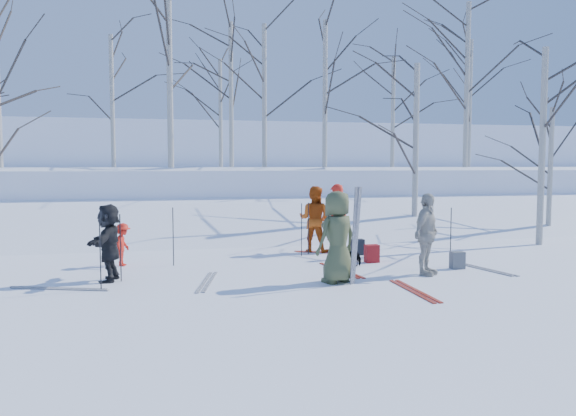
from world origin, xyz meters
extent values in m
plane|color=white|center=(0.00, 0.00, 0.00)|extent=(120.00, 120.00, 0.00)
cube|color=white|center=(0.00, 7.00, 0.15)|extent=(70.00, 9.49, 4.12)
cube|color=white|center=(0.00, 17.00, 1.00)|extent=(70.00, 18.00, 2.20)
cube|color=white|center=(0.00, 38.00, 2.00)|extent=(90.00, 30.00, 6.00)
imported|color=#414A2C|center=(0.45, -0.87, 0.90)|extent=(1.04, 0.88, 1.80)
imported|color=red|center=(1.61, 2.86, 0.90)|extent=(0.67, 0.45, 1.81)
imported|color=#B7470E|center=(1.06, 3.00, 0.87)|extent=(1.07, 1.01, 1.75)
imported|color=red|center=(-3.77, 1.98, 0.49)|extent=(0.50, 0.70, 0.98)
imported|color=beige|center=(2.50, -0.56, 0.86)|extent=(1.04, 0.98, 1.72)
imported|color=black|center=(-3.92, 0.29, 0.77)|extent=(0.71, 1.49, 1.54)
imported|color=black|center=(1.37, 0.85, 0.22)|extent=(0.52, 0.56, 0.45)
cube|color=silver|center=(0.70, -1.14, 0.95)|extent=(0.11, 0.17, 1.90)
cube|color=silver|center=(0.75, -1.13, 0.95)|extent=(0.14, 0.23, 1.89)
cylinder|color=black|center=(-3.70, 0.19, 0.67)|extent=(0.02, 0.02, 1.34)
cylinder|color=black|center=(-4.01, -0.52, 0.67)|extent=(0.02, 0.02, 1.34)
cylinder|color=black|center=(-2.64, 1.73, 0.67)|extent=(0.02, 0.02, 1.34)
cylinder|color=black|center=(0.79, 2.63, 0.67)|extent=(0.02, 0.02, 1.34)
cylinder|color=black|center=(0.56, 2.41, 0.67)|extent=(0.02, 0.02, 1.34)
cylinder|color=black|center=(3.51, 0.24, 0.67)|extent=(0.02, 0.02, 1.34)
cube|color=maroon|center=(1.96, 1.13, 0.21)|extent=(0.32, 0.22, 0.42)
cube|color=#525559|center=(3.51, -0.05, 0.19)|extent=(0.30, 0.20, 0.38)
cube|color=black|center=(2.00, 2.28, 0.20)|extent=(0.34, 0.24, 0.40)
camera|label=1|loc=(-2.90, -11.26, 2.32)|focal=35.00mm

